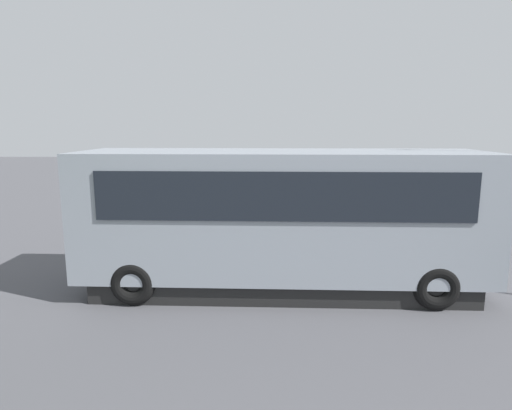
{
  "coord_description": "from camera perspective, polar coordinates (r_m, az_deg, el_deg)",
  "views": [
    {
      "loc": [
        2.39,
        14.38,
        3.79
      ],
      "look_at": [
        2.68,
        -0.4,
        1.1
      ],
      "focal_mm": 30.3,
      "sensor_mm": 36.0,
      "label": 1
    }
  ],
  "objects": [
    {
      "name": "spectator_far_left",
      "position": [
        13.32,
        10.52,
        -1.85
      ],
      "size": [
        0.58,
        0.37,
        1.73
      ],
      "color": "black",
      "rests_on": "ground_plane"
    },
    {
      "name": "spectator_left",
      "position": [
        13.07,
        5.51,
        -1.69
      ],
      "size": [
        0.58,
        0.37,
        1.81
      ],
      "color": "black",
      "rests_on": "ground_plane"
    },
    {
      "name": "bay_line_b",
      "position": [
        16.07,
        11.75,
        -3.55
      ],
      "size": [
        0.23,
        4.62,
        0.01
      ],
      "color": "white",
      "rests_on": "ground_plane"
    },
    {
      "name": "bay_line_a",
      "position": [
        16.73,
        20.44,
        -3.43
      ],
      "size": [
        0.24,
        4.9,
        0.01
      ],
      "color": "white",
      "rests_on": "ground_plane"
    },
    {
      "name": "stunt_motorcycle",
      "position": [
        18.02,
        -4.86,
        0.12
      ],
      "size": [
        2.0,
        0.81,
        1.23
      ],
      "color": "black",
      "rests_on": "ground_plane"
    },
    {
      "name": "spectator_right",
      "position": [
        13.19,
        -3.97,
        -1.53
      ],
      "size": [
        0.57,
        0.38,
        1.82
      ],
      "color": "#473823",
      "rests_on": "ground_plane"
    },
    {
      "name": "bay_line_c",
      "position": [
        15.79,
        2.54,
        -3.57
      ],
      "size": [
        0.22,
        4.06,
        0.01
      ],
      "color": "white",
      "rests_on": "ground_plane"
    },
    {
      "name": "spectator_far_right",
      "position": [
        13.14,
        -9.65,
        -1.74
      ],
      "size": [
        0.58,
        0.38,
        1.81
      ],
      "color": "black",
      "rests_on": "ground_plane"
    },
    {
      "name": "ground_plane",
      "position": [
        15.06,
        10.23,
        -4.43
      ],
      "size": [
        80.0,
        80.0,
        0.0
      ],
      "primitive_type": "plane",
      "color": "#4C4C51"
    },
    {
      "name": "parked_motorcycle_silver",
      "position": [
        12.53,
        11.72,
        -5.23
      ],
      "size": [
        2.05,
        0.58,
        0.99
      ],
      "color": "black",
      "rests_on": "ground_plane"
    },
    {
      "name": "tour_bus",
      "position": [
        10.04,
        3.42,
        -2.07
      ],
      "size": [
        9.19,
        2.74,
        3.25
      ],
      "color": "#8C939E",
      "rests_on": "ground_plane"
    },
    {
      "name": "spectator_centre",
      "position": [
        13.25,
        0.19,
        -1.63
      ],
      "size": [
        0.58,
        0.37,
        1.76
      ],
      "color": "black",
      "rests_on": "ground_plane"
    }
  ]
}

